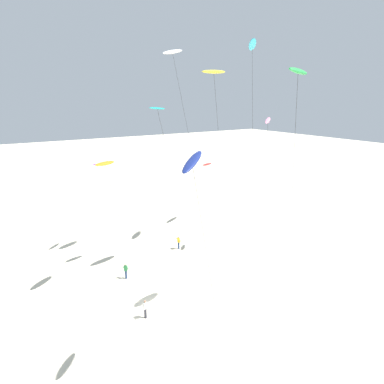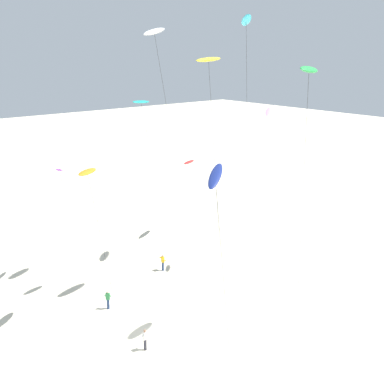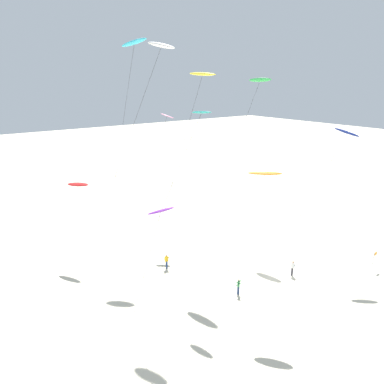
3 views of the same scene
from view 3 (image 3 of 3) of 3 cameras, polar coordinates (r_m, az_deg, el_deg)
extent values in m
plane|color=beige|center=(37.17, 13.89, -13.73)|extent=(260.00, 260.00, 0.00)
ellipsoid|color=purple|center=(24.28, -5.43, -3.27)|extent=(1.94, 1.63, 0.78)
cylinder|color=#262626|center=(27.26, -8.08, -13.24)|extent=(1.77, 2.54, 10.43)
ellipsoid|color=white|center=(31.64, -5.36, 24.00)|extent=(1.84, 3.15, 1.06)
cylinder|color=#262626|center=(34.90, -12.60, 4.32)|extent=(5.92, 8.54, 22.43)
ellipsoid|color=navy|center=(38.67, 25.26, 9.33)|extent=(2.11, 2.49, 1.11)
cylinder|color=#262626|center=(40.07, 20.05, -0.54)|extent=(3.10, 4.46, 14.40)
ellipsoid|color=yellow|center=(35.76, 1.80, 19.77)|extent=(1.70, 3.44, 0.50)
cylinder|color=#262626|center=(37.94, -2.73, 4.11)|extent=(3.48, 5.01, 20.17)
ellipsoid|color=green|center=(42.72, 11.71, 18.50)|extent=(1.75, 3.02, 0.76)
cylinder|color=#262626|center=(44.34, 6.73, 5.75)|extent=(3.71, 5.34, 19.64)
ellipsoid|color=pink|center=(41.99, -4.34, 13.04)|extent=(1.44, 1.76, 0.73)
cylinder|color=#262626|center=(44.61, -7.57, 3.05)|extent=(3.38, 4.86, 15.50)
ellipsoid|color=red|center=(38.65, -19.17, 1.25)|extent=(2.21, 2.86, 0.67)
cylinder|color=#262626|center=(41.31, -20.75, -4.36)|extent=(2.33, 3.35, 8.60)
ellipsoid|color=orange|center=(27.88, 12.53, 3.18)|extent=(2.37, 2.68, 0.47)
cylinder|color=#262626|center=(30.29, 8.46, -7.92)|extent=(2.00, 2.87, 12.23)
ellipsoid|color=teal|center=(30.31, 1.65, 13.65)|extent=(1.24, 2.20, 0.43)
cylinder|color=#262626|center=(33.34, -4.35, -0.93)|extent=(4.10, 5.90, 16.86)
ellipsoid|color=#33BFE0|center=(40.72, -9.98, 24.19)|extent=(2.77, 2.24, 1.41)
cylinder|color=#262626|center=(42.57, -12.42, 7.63)|extent=(3.21, 4.62, 23.59)
cylinder|color=#33333D|center=(37.37, 16.95, -13.04)|extent=(0.22, 0.22, 0.88)
cube|color=white|center=(37.00, 17.05, -12.08)|extent=(0.28, 0.38, 0.58)
sphere|color=#9E7051|center=(36.81, 17.11, -11.54)|extent=(0.20, 0.20, 0.20)
cylinder|color=white|center=(36.92, 17.38, -12.10)|extent=(0.51, 0.22, 0.39)
cylinder|color=white|center=(37.04, 16.74, -11.92)|extent=(0.51, 0.22, 0.39)
cylinder|color=navy|center=(37.10, -4.42, -12.46)|extent=(0.22, 0.22, 0.88)
cube|color=gold|center=(36.73, -4.45, -11.48)|extent=(0.37, 0.25, 0.58)
sphere|color=tan|center=(36.54, -4.46, -10.93)|extent=(0.20, 0.20, 0.20)
cylinder|color=gold|center=(36.63, -4.77, -11.49)|extent=(0.16, 0.51, 0.39)
cylinder|color=gold|center=(36.78, -4.13, -11.34)|extent=(0.16, 0.51, 0.39)
cylinder|color=navy|center=(33.39, 8.02, -16.48)|extent=(0.22, 0.22, 0.88)
cube|color=#338C4C|center=(32.98, 8.07, -15.43)|extent=(0.38, 0.38, 0.58)
sphere|color=beige|center=(32.76, 8.11, -14.85)|extent=(0.20, 0.20, 0.20)
cylinder|color=#338C4C|center=(32.77, 8.07, -15.57)|extent=(0.41, 0.42, 0.39)
cylinder|color=#338C4C|center=(33.14, 8.09, -15.15)|extent=(0.41, 0.42, 0.39)
cylinder|color=gray|center=(41.34, 28.86, -10.50)|extent=(0.05, 0.05, 2.10)
cube|color=orange|center=(41.21, 29.21, -9.32)|extent=(0.52, 0.03, 0.36)
camera|label=1|loc=(49.62, 44.66, 11.42)|focal=30.85mm
camera|label=2|loc=(52.85, 54.86, 12.74)|focal=46.23mm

